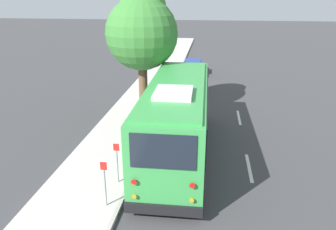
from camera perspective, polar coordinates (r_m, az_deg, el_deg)
name	(u,v)px	position (r m, az deg, el deg)	size (l,w,h in m)	color
ground_plane	(178,153)	(15.18, 1.68, -6.61)	(160.00, 160.00, 0.00)	#3D3D3F
sidewalk_slab	(111,147)	(15.74, -9.92, -5.59)	(80.00, 3.10, 0.15)	beige
curb_strip	(145,149)	(15.35, -4.10, -6.01)	(80.00, 0.14, 0.15)	#AAA69D
shuttle_bus	(177,115)	(14.39, 1.60, 0.00)	(9.92, 2.88, 3.49)	green
parked_sedan_tan	(184,83)	(24.75, 2.83, 5.65)	(4.52, 1.73, 1.28)	tan
parked_sedan_blue	(193,67)	(30.10, 4.31, 8.26)	(4.21, 1.82, 1.27)	navy
street_tree	(142,29)	(18.52, -4.54, 14.72)	(3.97, 3.97, 7.27)	brown
sign_post_near	(105,184)	(11.25, -10.94, -11.64)	(0.06, 0.22, 1.64)	gray
sign_post_far	(117,163)	(12.47, -8.85, -8.20)	(0.06, 0.22, 1.60)	gray
lane_stripe_mid	(249,168)	(14.39, 13.94, -8.87)	(2.40, 0.14, 0.01)	silver
lane_stripe_ahead	(239,117)	(19.82, 12.25, -0.41)	(2.40, 0.14, 0.01)	silver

